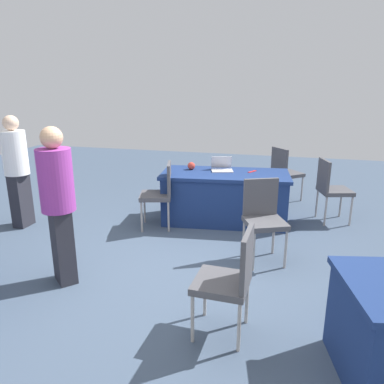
{
  "coord_description": "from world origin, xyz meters",
  "views": [
    {
      "loc": [
        -1.05,
        3.73,
        2.05
      ],
      "look_at": [
        -0.07,
        -0.05,
        0.9
      ],
      "focal_mm": 34.8,
      "sensor_mm": 36.0,
      "label": 1
    }
  ],
  "objects_px": {
    "table_foreground": "(225,197)",
    "person_attendee_standing": "(58,199)",
    "laptop_silver": "(222,168)",
    "chair_by_pillar": "(161,191)",
    "yarn_ball": "(191,166)",
    "chair_aisle": "(331,186)",
    "chair_tucked_right": "(285,170)",
    "chair_near_front": "(230,276)",
    "scissors_red": "(252,172)",
    "person_presenter": "(17,166)",
    "chair_tucked_left": "(263,215)"
  },
  "relations": [
    {
      "from": "person_presenter",
      "to": "scissors_red",
      "type": "height_order",
      "value": "person_presenter"
    },
    {
      "from": "yarn_ball",
      "to": "table_foreground",
      "type": "bearing_deg",
      "value": 171.12
    },
    {
      "from": "chair_tucked_right",
      "to": "person_presenter",
      "type": "height_order",
      "value": "person_presenter"
    },
    {
      "from": "person_presenter",
      "to": "laptop_silver",
      "type": "distance_m",
      "value": 2.99
    },
    {
      "from": "chair_by_pillar",
      "to": "yarn_ball",
      "type": "xyz_separation_m",
      "value": [
        -0.3,
        -0.58,
        0.26
      ]
    },
    {
      "from": "chair_tucked_left",
      "to": "yarn_ball",
      "type": "relative_size",
      "value": 8.4
    },
    {
      "from": "scissors_red",
      "to": "chair_near_front",
      "type": "bearing_deg",
      "value": 32.82
    },
    {
      "from": "table_foreground",
      "to": "chair_by_pillar",
      "type": "height_order",
      "value": "chair_by_pillar"
    },
    {
      "from": "person_presenter",
      "to": "laptop_silver",
      "type": "relative_size",
      "value": 4.23
    },
    {
      "from": "table_foreground",
      "to": "person_attendee_standing",
      "type": "relative_size",
      "value": 1.19
    },
    {
      "from": "yarn_ball",
      "to": "chair_aisle",
      "type": "bearing_deg",
      "value": -172.01
    },
    {
      "from": "table_foreground",
      "to": "chair_tucked_right",
      "type": "bearing_deg",
      "value": -122.92
    },
    {
      "from": "chair_by_pillar",
      "to": "chair_tucked_left",
      "type": "bearing_deg",
      "value": -129.7
    },
    {
      "from": "scissors_red",
      "to": "chair_aisle",
      "type": "bearing_deg",
      "value": 130.74
    },
    {
      "from": "chair_by_pillar",
      "to": "laptop_silver",
      "type": "bearing_deg",
      "value": -66.36
    },
    {
      "from": "chair_near_front",
      "to": "chair_tucked_right",
      "type": "bearing_deg",
      "value": -2.4
    },
    {
      "from": "person_attendee_standing",
      "to": "chair_tucked_right",
      "type": "bearing_deg",
      "value": -79.77
    },
    {
      "from": "chair_tucked_left",
      "to": "scissors_red",
      "type": "bearing_deg",
      "value": -102.31
    },
    {
      "from": "laptop_silver",
      "to": "yarn_ball",
      "type": "height_order",
      "value": "laptop_silver"
    },
    {
      "from": "person_presenter",
      "to": "scissors_red",
      "type": "bearing_deg",
      "value": 110.08
    },
    {
      "from": "yarn_ball",
      "to": "chair_near_front",
      "type": "bearing_deg",
      "value": 110.93
    },
    {
      "from": "chair_near_front",
      "to": "person_attendee_standing",
      "type": "xyz_separation_m",
      "value": [
        1.84,
        -0.43,
        0.38
      ]
    },
    {
      "from": "chair_aisle",
      "to": "person_presenter",
      "type": "bearing_deg",
      "value": -88.86
    },
    {
      "from": "chair_by_pillar",
      "to": "laptop_silver",
      "type": "relative_size",
      "value": 2.51
    },
    {
      "from": "table_foreground",
      "to": "person_presenter",
      "type": "bearing_deg",
      "value": 18.61
    },
    {
      "from": "table_foreground",
      "to": "person_presenter",
      "type": "height_order",
      "value": "person_presenter"
    },
    {
      "from": "chair_tucked_right",
      "to": "scissors_red",
      "type": "xyz_separation_m",
      "value": [
        0.47,
        1.14,
        0.21
      ]
    },
    {
      "from": "chair_by_pillar",
      "to": "chair_aisle",
      "type": "bearing_deg",
      "value": -85.35
    },
    {
      "from": "chair_aisle",
      "to": "person_presenter",
      "type": "relative_size",
      "value": 0.59
    },
    {
      "from": "chair_tucked_right",
      "to": "chair_aisle",
      "type": "distance_m",
      "value": 1.16
    },
    {
      "from": "chair_near_front",
      "to": "chair_tucked_right",
      "type": "xyz_separation_m",
      "value": [
        -0.34,
        -3.97,
        0.01
      ]
    },
    {
      "from": "laptop_silver",
      "to": "chair_by_pillar",
      "type": "bearing_deg",
      "value": 23.71
    },
    {
      "from": "yarn_ball",
      "to": "scissors_red",
      "type": "distance_m",
      "value": 0.93
    },
    {
      "from": "chair_tucked_left",
      "to": "person_attendee_standing",
      "type": "bearing_deg",
      "value": 3.95
    },
    {
      "from": "person_attendee_standing",
      "to": "yarn_ball",
      "type": "bearing_deg",
      "value": -66.88
    },
    {
      "from": "chair_tucked_right",
      "to": "person_attendee_standing",
      "type": "xyz_separation_m",
      "value": [
        2.18,
        3.54,
        0.37
      ]
    },
    {
      "from": "table_foreground",
      "to": "person_attendee_standing",
      "type": "height_order",
      "value": "person_attendee_standing"
    },
    {
      "from": "chair_by_pillar",
      "to": "laptop_silver",
      "type": "height_order",
      "value": "laptop_silver"
    },
    {
      "from": "table_foreground",
      "to": "person_attendee_standing",
      "type": "bearing_deg",
      "value": 59.16
    },
    {
      "from": "chair_aisle",
      "to": "chair_near_front",
      "type": "bearing_deg",
      "value": -34.7
    },
    {
      "from": "person_attendee_standing",
      "to": "yarn_ball",
      "type": "height_order",
      "value": "person_attendee_standing"
    },
    {
      "from": "chair_near_front",
      "to": "person_attendee_standing",
      "type": "distance_m",
      "value": 1.92
    },
    {
      "from": "chair_aisle",
      "to": "scissors_red",
      "type": "distance_m",
      "value": 1.2
    },
    {
      "from": "chair_tucked_right",
      "to": "laptop_silver",
      "type": "bearing_deg",
      "value": -77.68
    },
    {
      "from": "table_foreground",
      "to": "chair_by_pillar",
      "type": "relative_size",
      "value": 2.05
    },
    {
      "from": "chair_near_front",
      "to": "chair_by_pillar",
      "type": "relative_size",
      "value": 0.99
    },
    {
      "from": "chair_near_front",
      "to": "scissors_red",
      "type": "distance_m",
      "value": 2.84
    },
    {
      "from": "chair_near_front",
      "to": "person_presenter",
      "type": "xyz_separation_m",
      "value": [
        3.36,
        -1.7,
        0.36
      ]
    },
    {
      "from": "person_attendee_standing",
      "to": "laptop_silver",
      "type": "distance_m",
      "value": 2.68
    },
    {
      "from": "laptop_silver",
      "to": "chair_near_front",
      "type": "bearing_deg",
      "value": 86.32
    }
  ]
}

